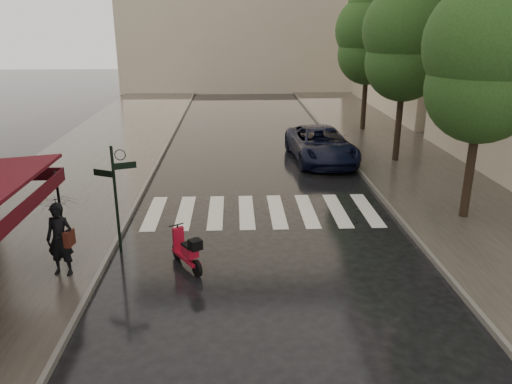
{
  "coord_description": "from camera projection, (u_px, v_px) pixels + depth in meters",
  "views": [
    {
      "loc": [
        2.08,
        -10.01,
        6.24
      ],
      "look_at": [
        2.69,
        4.01,
        1.4
      ],
      "focal_mm": 35.0,
      "sensor_mm": 36.0,
      "label": 1
    }
  ],
  "objects": [
    {
      "name": "curb_near",
      "position": [
        157.0,
        164.0,
        22.65
      ],
      "size": [
        0.12,
        60.0,
        0.16
      ],
      "primitive_type": "cube",
      "color": "#595651",
      "rests_on": "ground"
    },
    {
      "name": "ground",
      "position": [
        146.0,
        308.0,
        11.41
      ],
      "size": [
        120.0,
        120.0,
        0.0
      ],
      "primitive_type": "plane",
      "color": "black",
      "rests_on": "ground"
    },
    {
      "name": "tree_far",
      "position": [
        369.0,
        35.0,
        27.97
      ],
      "size": [
        3.8,
        3.8,
        8.16
      ],
      "color": "black",
      "rests_on": "sidewalk_far"
    },
    {
      "name": "crosswalk",
      "position": [
        262.0,
        211.0,
        17.19
      ],
      "size": [
        7.85,
        3.2,
        0.01
      ],
      "color": "silver",
      "rests_on": "ground"
    },
    {
      "name": "sidewalk_far",
      "position": [
        411.0,
        161.0,
        23.14
      ],
      "size": [
        5.5,
        60.0,
        0.12
      ],
      "primitive_type": "cube",
      "color": "#38332D",
      "rests_on": "ground"
    },
    {
      "name": "tree_near",
      "position": [
        487.0,
        53.0,
        14.79
      ],
      "size": [
        3.8,
        3.8,
        7.99
      ],
      "color": "black",
      "rests_on": "sidewalk_far"
    },
    {
      "name": "scooter",
      "position": [
        187.0,
        251.0,
        13.1
      ],
      "size": [
        0.96,
        1.41,
        1.06
      ],
      "rotation": [
        0.0,
        0.0,
        0.55
      ],
      "color": "black",
      "rests_on": "ground"
    },
    {
      "name": "pedestrian_with_umbrella",
      "position": [
        56.0,
        211.0,
        12.18
      ],
      "size": [
        1.3,
        1.32,
        2.58
      ],
      "rotation": [
        0.0,
        0.0,
        -0.17
      ],
      "color": "black",
      "rests_on": "sidewalk_near"
    },
    {
      "name": "curb_far",
      "position": [
        351.0,
        161.0,
        23.02
      ],
      "size": [
        0.12,
        60.0,
        0.16
      ],
      "primitive_type": "cube",
      "color": "#595651",
      "rests_on": "ground"
    },
    {
      "name": "sidewalk_near",
      "position": [
        90.0,
        165.0,
        22.53
      ],
      "size": [
        6.0,
        60.0,
        0.12
      ],
      "primitive_type": "cube",
      "color": "#38332D",
      "rests_on": "ground"
    },
    {
      "name": "tree_mid",
      "position": [
        407.0,
        36.0,
        21.31
      ],
      "size": [
        3.8,
        3.8,
        8.34
      ],
      "color": "black",
      "rests_on": "sidewalk_far"
    },
    {
      "name": "signpost",
      "position": [
        115.0,
        191.0,
        13.59
      ],
      "size": [
        1.17,
        0.29,
        3.1
      ],
      "color": "black",
      "rests_on": "ground"
    },
    {
      "name": "parked_car",
      "position": [
        321.0,
        144.0,
        23.19
      ],
      "size": [
        3.0,
        5.78,
        1.56
      ],
      "primitive_type": "imported",
      "rotation": [
        0.0,
        0.0,
        0.08
      ],
      "color": "black",
      "rests_on": "ground"
    }
  ]
}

